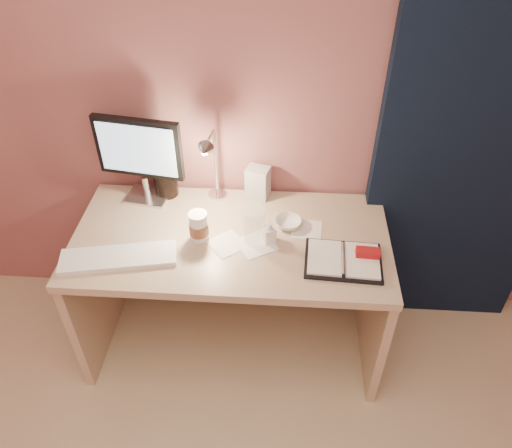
# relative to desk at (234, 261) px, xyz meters

# --- Properties ---
(room) EXTENTS (3.50, 3.50, 3.50)m
(room) POSITION_rel_desk_xyz_m (0.95, 0.24, 0.63)
(room) COLOR #C6B28E
(room) RESTS_ON ground
(desk) EXTENTS (1.40, 0.70, 0.73)m
(desk) POSITION_rel_desk_xyz_m (0.00, 0.00, 0.00)
(desk) COLOR tan
(desk) RESTS_ON ground
(monitor) EXTENTS (0.40, 0.17, 0.43)m
(monitor) POSITION_rel_desk_xyz_m (-0.43, 0.18, 0.48)
(monitor) COLOR silver
(monitor) RESTS_ON desk
(keyboard) EXTENTS (0.50, 0.23, 0.02)m
(keyboard) POSITION_rel_desk_xyz_m (-0.45, -0.25, 0.24)
(keyboard) COLOR white
(keyboard) RESTS_ON desk
(planner) EXTENTS (0.33, 0.26, 0.05)m
(planner) POSITION_rel_desk_xyz_m (0.49, -0.20, 0.24)
(planner) COLOR black
(planner) RESTS_ON desk
(paper_a) EXTENTS (0.20, 0.20, 0.00)m
(paper_a) POSITION_rel_desk_xyz_m (0.12, -0.12, 0.23)
(paper_a) COLOR white
(paper_a) RESTS_ON desk
(paper_b) EXTENTS (0.14, 0.14, 0.00)m
(paper_b) POSITION_rel_desk_xyz_m (0.34, -0.01, 0.23)
(paper_b) COLOR white
(paper_b) RESTS_ON desk
(paper_c) EXTENTS (0.20, 0.20, 0.00)m
(paper_c) POSITION_rel_desk_xyz_m (-0.01, -0.12, 0.23)
(paper_c) COLOR white
(paper_c) RESTS_ON desk
(coffee_cup) EXTENTS (0.08, 0.08, 0.14)m
(coffee_cup) POSITION_rel_desk_xyz_m (-0.14, -0.09, 0.29)
(coffee_cup) COLOR white
(coffee_cup) RESTS_ON desk
(clear_cup) EXTENTS (0.09, 0.09, 0.16)m
(clear_cup) POSITION_rel_desk_xyz_m (0.10, -0.09, 0.31)
(clear_cup) COLOR white
(clear_cup) RESTS_ON desk
(bowl) EXTENTS (0.15, 0.15, 0.04)m
(bowl) POSITION_rel_desk_xyz_m (0.25, 0.01, 0.24)
(bowl) COLOR silver
(bowl) RESTS_ON desk
(lotion_bottle) EXTENTS (0.06, 0.06, 0.11)m
(lotion_bottle) POSITION_rel_desk_xyz_m (0.17, -0.09, 0.28)
(lotion_bottle) COLOR white
(lotion_bottle) RESTS_ON desk
(dark_jar) EXTENTS (0.11, 0.11, 0.16)m
(dark_jar) POSITION_rel_desk_xyz_m (-0.34, 0.22, 0.30)
(dark_jar) COLOR black
(dark_jar) RESTS_ON desk
(product_box) EXTENTS (0.12, 0.11, 0.16)m
(product_box) POSITION_rel_desk_xyz_m (0.10, 0.23, 0.30)
(product_box) COLOR beige
(product_box) RESTS_ON desk
(desk_lamp) EXTENTS (0.10, 0.24, 0.39)m
(desk_lamp) POSITION_rel_desk_xyz_m (-0.08, 0.12, 0.47)
(desk_lamp) COLOR silver
(desk_lamp) RESTS_ON desk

